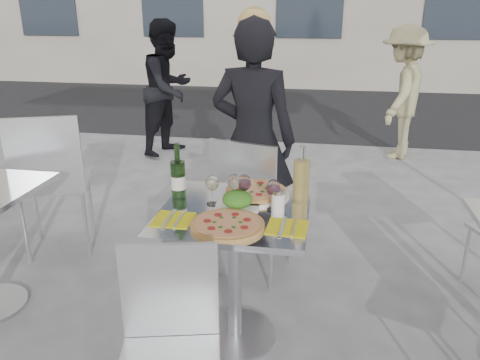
% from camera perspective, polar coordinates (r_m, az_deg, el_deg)
% --- Properties ---
extents(ground, '(80.00, 80.00, 0.00)m').
position_cam_1_polar(ground, '(2.68, -0.59, -18.46)').
color(ground, slate).
extents(street_asphalt, '(24.00, 5.00, 0.00)m').
position_cam_1_polar(street_asphalt, '(8.73, 7.43, 8.88)').
color(street_asphalt, black).
rests_on(street_asphalt, ground).
extents(main_table, '(0.72, 0.72, 0.75)m').
position_cam_1_polar(main_table, '(2.38, -0.64, -8.27)').
color(main_table, '#B7BABF').
rests_on(main_table, ground).
extents(chair_far, '(0.53, 0.54, 0.95)m').
position_cam_1_polar(chair_far, '(2.93, 1.23, -2.17)').
color(chair_far, silver).
rests_on(chair_far, ground).
extents(chair_near, '(0.46, 0.47, 0.84)m').
position_cam_1_polar(chair_near, '(1.90, -8.58, -18.37)').
color(chair_near, silver).
rests_on(chair_near, ground).
extents(side_chair_lfar, '(0.62, 0.63, 1.03)m').
position_cam_1_polar(side_chair_lfar, '(3.45, -22.09, 0.70)').
color(side_chair_lfar, silver).
rests_on(side_chair_lfar, ground).
extents(woman_diner, '(0.65, 0.47, 1.64)m').
position_cam_1_polar(woman_diner, '(3.26, 1.60, 4.93)').
color(woman_diner, black).
rests_on(woman_diner, ground).
extents(pedestrian_a, '(0.83, 0.93, 1.58)m').
position_cam_1_polar(pedestrian_a, '(5.72, -8.73, 10.98)').
color(pedestrian_a, black).
rests_on(pedestrian_a, ground).
extents(pedestrian_b, '(0.85, 1.11, 1.52)m').
position_cam_1_polar(pedestrian_b, '(5.81, 19.17, 9.98)').
color(pedestrian_b, tan).
rests_on(pedestrian_b, ground).
extents(pizza_near, '(0.34, 0.34, 0.02)m').
position_cam_1_polar(pizza_near, '(2.11, -1.55, -5.46)').
color(pizza_near, tan).
rests_on(pizza_near, main_table).
extents(pizza_far, '(0.36, 0.36, 0.03)m').
position_cam_1_polar(pizza_far, '(2.47, 1.95, -1.43)').
color(pizza_far, white).
rests_on(pizza_far, main_table).
extents(salad_plate, '(0.22, 0.22, 0.09)m').
position_cam_1_polar(salad_plate, '(2.30, -0.30, -2.54)').
color(salad_plate, white).
rests_on(salad_plate, main_table).
extents(wine_bottle, '(0.07, 0.08, 0.29)m').
position_cam_1_polar(wine_bottle, '(2.40, -7.55, 0.28)').
color(wine_bottle, '#22481B').
rests_on(wine_bottle, main_table).
extents(carafe, '(0.08, 0.08, 0.29)m').
position_cam_1_polar(carafe, '(2.36, 7.47, 0.05)').
color(carafe, '#D3B95A').
rests_on(carafe, main_table).
extents(sugar_shaker, '(0.06, 0.06, 0.11)m').
position_cam_1_polar(sugar_shaker, '(2.26, 4.66, -2.56)').
color(sugar_shaker, white).
rests_on(sugar_shaker, main_table).
extents(wineglass_white_a, '(0.07, 0.07, 0.16)m').
position_cam_1_polar(wineglass_white_a, '(2.32, -3.41, -0.47)').
color(wineglass_white_a, white).
rests_on(wineglass_white_a, main_table).
extents(wineglass_white_b, '(0.07, 0.07, 0.16)m').
position_cam_1_polar(wineglass_white_b, '(2.32, -0.69, -0.38)').
color(wineglass_white_b, white).
rests_on(wineglass_white_b, main_table).
extents(wineglass_red_a, '(0.07, 0.07, 0.16)m').
position_cam_1_polar(wineglass_red_a, '(2.31, 0.52, -0.45)').
color(wineglass_red_a, white).
rests_on(wineglass_red_a, main_table).
extents(wineglass_red_b, '(0.07, 0.07, 0.16)m').
position_cam_1_polar(wineglass_red_b, '(2.25, 4.09, -1.10)').
color(wineglass_red_b, white).
rests_on(wineglass_red_b, main_table).
extents(napkin_left, '(0.18, 0.20, 0.01)m').
position_cam_1_polar(napkin_left, '(2.21, -8.16, -4.73)').
color(napkin_left, yellow).
rests_on(napkin_left, main_table).
extents(napkin_right, '(0.19, 0.20, 0.01)m').
position_cam_1_polar(napkin_right, '(2.12, 5.77, -5.73)').
color(napkin_right, yellow).
rests_on(napkin_right, main_table).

